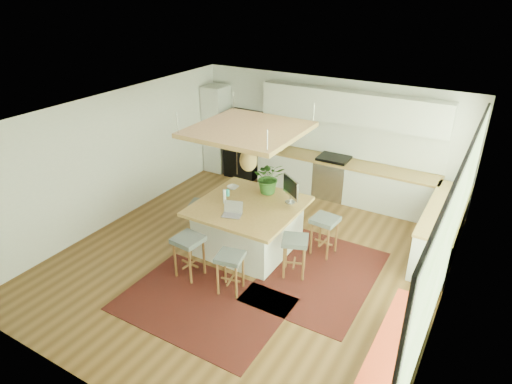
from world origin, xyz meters
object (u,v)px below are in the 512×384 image
Objects in this scene: microwave at (274,141)px; stool_near_left at (190,258)px; island at (249,226)px; stool_near_right at (230,273)px; fridge at (243,141)px; monitor at (291,190)px; island_plant at (269,181)px; stool_right_back at (324,237)px; laptop at (232,210)px; stool_right_front at (294,257)px; stool_left_side at (201,217)px.

stool_near_left is at bearing -88.69° from microwave.
stool_near_right is (0.42, -1.27, -0.11)m from island.
island is 3.13m from microwave.
stool_near_left is (1.51, -4.20, -0.57)m from fridge.
monitor is 0.57m from island_plant.
monitor is (0.20, 1.74, 0.83)m from stool_near_right.
island reaches higher than stool_right_back.
island is 2.62× the size of stool_near_right.
fridge is 3.06× the size of monitor.
island reaches higher than stool_near_right.
stool_near_right is 1.96× the size of laptop.
monitor is at bearing -46.48° from fridge.
laptop is at bearing 120.86° from stool_near_right.
monitor is (-0.50, 0.79, 0.83)m from stool_right_front.
stool_near_right reaches higher than stool_left_side.
stool_near_left is at bearing -148.38° from stool_right_front.
island is at bearing 163.98° from stool_right_front.
stool_near_right is at bearing -77.78° from microwave.
monitor is at bearing -173.38° from stool_right_back.
stool_right_front reaches higher than stool_left_side.
island is 2.54× the size of stool_right_front.
stool_near_right is 2.00m from stool_left_side.
fridge is 4.84m from stool_near_right.
island is 1.17m from stool_right_front.
stool_near_left is 1.09× the size of stool_near_right.
stool_left_side is at bearing -128.84° from monitor.
stool_right_back is 3.38m from microwave.
fridge reaches higher than stool_near_right.
island_plant is at bearing 83.25° from island.
stool_near_right is 0.93× the size of stool_right_back.
fridge reaches higher than stool_right_back.
island_plant reaches higher than stool_near_left.
fridge is 0.91× the size of island.
island_plant reaches higher than microwave.
fridge is 3.54m from island.
monitor is at bearing 39.56° from laptop.
stool_left_side is 1.88× the size of laptop.
fridge is 3.05m from island_plant.
stool_right_back is at bearing 22.83° from island.
stool_left_side is 2.98m from microwave.
monitor is (1.75, 0.46, 0.83)m from stool_left_side.
island is at bearing -59.14° from fridge.
monitor is at bearing -17.38° from island_plant.
stool_near_right is 1.28× the size of monitor.
stool_near_left is at bearing -61.05° from stool_left_side.
monitor reaches higher than island.
stool_near_left reaches higher than stool_near_right.
fridge is 4.67× the size of laptop.
monitor is 2.92m from microwave.
island_plant is at bearing 75.44° from stool_near_left.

